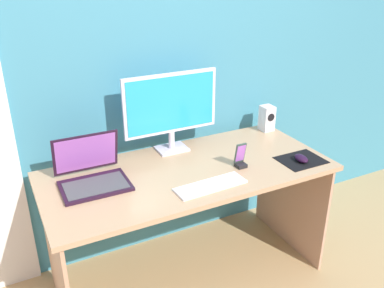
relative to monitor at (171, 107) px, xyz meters
The scene contains 10 objects.
ground_plane 1.03m from the monitor, 95.26° to the right, with size 8.00×8.00×0.00m, color tan.
wall_back 0.31m from the monitor, 98.18° to the left, with size 6.00×0.04×2.50m, color teal.
desk 0.49m from the monitor, 95.26° to the right, with size 1.57×0.71×0.73m.
monitor is the anchor object (origin of this frame).
speaker_right 0.71m from the monitor, ahead, with size 0.08×0.09×0.17m.
laptop 0.60m from the monitor, 160.82° to the right, with size 0.34×0.31×0.24m.
keyboard_external 0.55m from the monitor, 90.78° to the right, with size 0.37×0.12×0.01m, color white.
mousepad 0.80m from the monitor, 37.81° to the right, with size 0.25×0.20×0.00m, color black.
mouse 0.79m from the monitor, 39.29° to the right, with size 0.06×0.10×0.04m, color black.
phone_in_dock 0.49m from the monitor, 56.46° to the right, with size 0.06×0.05×0.14m.
Camera 1 is at (-0.88, -1.79, 1.78)m, focal length 38.85 mm.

